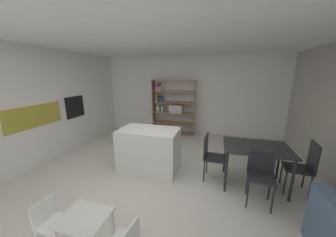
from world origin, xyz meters
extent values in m
plane|color=beige|center=(0.00, 0.00, 0.00)|extent=(9.29, 9.29, 0.00)
cube|color=white|center=(0.00, 0.00, 2.68)|extent=(6.75, 6.50, 0.06)
cube|color=white|center=(0.00, 3.22, 1.33)|extent=(6.75, 0.06, 2.65)
cube|color=silver|center=(-2.99, 0.00, 1.33)|extent=(0.66, 5.87, 2.65)
cube|color=#9E932D|center=(-2.65, -0.14, 1.16)|extent=(0.01, 1.30, 0.48)
cube|color=black|center=(-2.63, 1.00, 1.17)|extent=(0.04, 0.61, 0.58)
cylinder|color=#B7BABC|center=(-2.67, 1.00, 1.41)|extent=(0.02, 0.49, 0.02)
cube|color=silver|center=(-0.19, 0.34, 0.46)|extent=(1.25, 0.76, 0.92)
cube|color=#997551|center=(-1.00, 2.91, 0.94)|extent=(0.02, 0.36, 1.87)
cube|color=#997551|center=(0.46, 2.91, 0.94)|extent=(0.02, 0.36, 1.87)
cube|color=#997551|center=(-0.27, 2.91, 1.86)|extent=(1.48, 0.36, 0.02)
cube|color=#997551|center=(-0.27, 2.91, 0.01)|extent=(1.48, 0.36, 0.02)
cube|color=#997551|center=(-0.27, 2.91, 0.39)|extent=(1.43, 0.36, 0.02)
cube|color=#997551|center=(-0.27, 2.91, 0.75)|extent=(1.43, 0.36, 0.02)
cube|color=#997551|center=(-0.27, 2.91, 1.12)|extent=(1.43, 0.36, 0.02)
cube|color=#997551|center=(-0.27, 2.91, 1.49)|extent=(1.43, 0.36, 0.02)
cube|color=silver|center=(-0.87, 2.91, 0.11)|extent=(0.03, 0.30, 0.18)
cube|color=red|center=(-0.82, 2.91, 0.10)|extent=(0.04, 0.30, 0.15)
cube|color=#338E4C|center=(-0.74, 2.91, 0.10)|extent=(0.06, 0.30, 0.16)
cube|color=gold|center=(-0.67, 2.91, 0.14)|extent=(0.04, 0.30, 0.25)
cube|color=gold|center=(-0.84, 2.91, 0.84)|extent=(0.03, 0.30, 0.15)
cube|color=silver|center=(-0.79, 2.91, 0.87)|extent=(0.05, 0.30, 0.21)
cube|color=#338E4C|center=(-0.72, 2.91, 0.84)|extent=(0.03, 0.30, 0.16)
cube|color=silver|center=(-0.66, 2.91, 0.87)|extent=(0.06, 0.30, 0.21)
cube|color=#38383D|center=(-0.91, 2.91, 1.22)|extent=(0.04, 0.30, 0.18)
cube|color=orange|center=(-0.86, 2.91, 1.25)|extent=(0.04, 0.30, 0.25)
cube|color=#38383D|center=(-0.78, 2.91, 1.21)|extent=(0.06, 0.30, 0.16)
cube|color=#2D6BAD|center=(-0.71, 2.91, 1.21)|extent=(0.04, 0.30, 0.16)
cube|color=#8E4793|center=(-0.90, 2.91, 1.60)|extent=(0.04, 0.30, 0.20)
cube|color=silver|center=(-0.83, 2.91, 1.58)|extent=(0.04, 0.30, 0.16)
cube|color=red|center=(-0.78, 2.91, 1.63)|extent=(0.03, 0.30, 0.26)
cube|color=silver|center=(-0.73, 2.91, 1.57)|extent=(0.04, 0.30, 0.15)
cube|color=#B7BABC|center=(-0.18, 2.91, 0.90)|extent=(0.44, 0.32, 0.26)
cube|color=white|center=(-0.18, -1.66, 0.51)|extent=(0.52, 0.44, 0.02)
cube|color=white|center=(-0.40, -1.48, 0.25)|extent=(0.04, 0.04, 0.50)
cube|color=white|center=(0.04, -1.48, 0.25)|extent=(0.04, 0.04, 0.50)
cube|color=white|center=(0.41, -1.67, 0.46)|extent=(0.06, 0.27, 0.24)
cube|color=white|center=(-0.64, -1.66, 0.30)|extent=(0.32, 0.32, 0.02)
cube|color=white|center=(-0.78, -1.65, 0.45)|extent=(0.05, 0.30, 0.27)
cube|color=white|center=(-0.51, -1.54, 0.15)|extent=(0.03, 0.03, 0.29)
cube|color=white|center=(-0.76, -1.52, 0.15)|extent=(0.03, 0.03, 0.29)
cube|color=#232328|center=(1.91, 0.32, 0.77)|extent=(1.13, 0.81, 0.03)
cylinder|color=#232328|center=(1.40, -0.03, 0.38)|extent=(0.04, 0.04, 0.75)
cylinder|color=#232328|center=(2.41, -0.03, 0.38)|extent=(0.04, 0.04, 0.75)
cylinder|color=#232328|center=(1.40, 0.67, 0.38)|extent=(0.04, 0.04, 0.75)
cylinder|color=#232328|center=(2.41, 0.67, 0.38)|extent=(0.04, 0.04, 0.75)
cube|color=#232328|center=(1.91, -0.21, 0.48)|extent=(0.45, 0.45, 0.03)
cube|color=#232328|center=(1.93, -0.02, 0.70)|extent=(0.40, 0.08, 0.41)
cylinder|color=#232328|center=(1.71, -0.36, 0.23)|extent=(0.03, 0.03, 0.47)
cylinder|color=#232328|center=(2.05, -0.40, 0.23)|extent=(0.03, 0.03, 0.47)
cylinder|color=#232328|center=(1.76, -0.01, 0.23)|extent=(0.03, 0.03, 0.47)
cylinder|color=#232328|center=(2.10, -0.06, 0.23)|extent=(0.03, 0.03, 0.47)
cube|color=#232328|center=(1.22, 0.32, 0.46)|extent=(0.48, 0.45, 0.03)
cube|color=#232328|center=(1.01, 0.34, 0.69)|extent=(0.07, 0.41, 0.43)
cylinder|color=#232328|center=(1.40, 0.13, 0.23)|extent=(0.03, 0.03, 0.45)
cylinder|color=#232328|center=(1.43, 0.48, 0.23)|extent=(0.03, 0.03, 0.45)
cylinder|color=#232328|center=(1.01, 0.16, 0.23)|extent=(0.03, 0.03, 0.45)
cylinder|color=#232328|center=(1.04, 0.51, 0.23)|extent=(0.03, 0.03, 0.45)
cube|color=#232328|center=(2.59, 0.32, 0.45)|extent=(0.46, 0.45, 0.03)
cube|color=#232328|center=(2.79, 0.30, 0.70)|extent=(0.08, 0.41, 0.49)
cylinder|color=#232328|center=(2.43, 0.51, 0.22)|extent=(0.03, 0.03, 0.43)
cylinder|color=#232328|center=(2.39, 0.17, 0.22)|extent=(0.03, 0.03, 0.43)
cylinder|color=#232328|center=(2.79, 0.47, 0.22)|extent=(0.03, 0.03, 0.43)
cylinder|color=#232328|center=(2.75, 0.13, 0.22)|extent=(0.03, 0.03, 0.43)
camera|label=1|loc=(1.16, -2.99, 2.05)|focal=18.96mm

